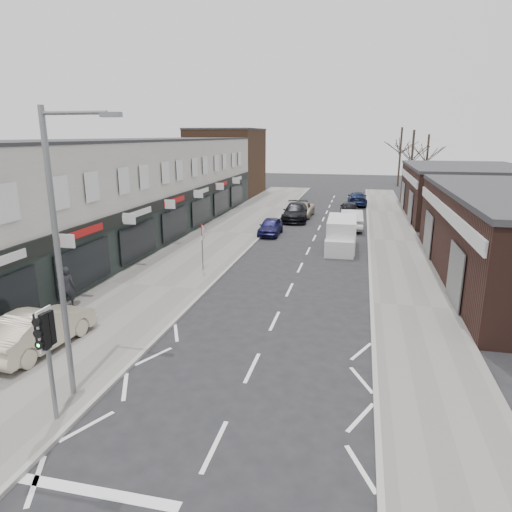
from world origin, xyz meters
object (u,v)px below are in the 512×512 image
Objects in this scene: sedan_on_pavement at (40,329)px; pedestrian at (67,287)px; parked_car_right_b at (349,209)px; parked_car_right_a at (351,219)px; street_lamp at (62,243)px; traffic_light at (46,339)px; warning_sign at (203,233)px; white_van at (341,234)px; parked_car_right_c at (357,198)px; parked_car_left_a at (270,226)px; parked_car_left_c at (301,210)px; parked_car_left_b at (296,212)px.

pedestrian is at bearing -63.55° from sedan_on_pavement.
parked_car_right_a is at bearing 91.40° from parked_car_right_b.
street_lamp reaches higher than parked_car_right_a.
warning_sign is (-0.76, 14.02, -0.21)m from traffic_light.
white_van is 1.04× the size of parked_car_right_c.
white_van is at bearing 85.99° from parked_car_right_c.
traffic_light is 42.09m from parked_car_right_c.
traffic_light reaches higher than parked_car_right_b.
white_van is at bearing 71.78° from street_lamp.
white_van is at bearing -30.76° from parked_car_left_a.
street_lamp is 32.12m from parked_car_left_c.
sedan_on_pavement is (-3.12, 3.52, -1.57)m from traffic_light.
parked_car_left_b is 1.05× the size of parked_car_right_c.
pedestrian is at bearing -129.94° from white_van.
traffic_light is 0.74× the size of parked_car_right_b.
parked_car_left_b is 1.26× the size of parked_car_right_b.
parked_car_right_c reaches higher than parked_car_left_a.
white_van is 12.99m from parked_car_right_b.
parked_car_right_a is (7.71, 14.11, -1.41)m from warning_sign.
street_lamp is 1.66× the size of parked_car_right_a.
parked_car_left_a is at bearing 87.65° from traffic_light.
parked_car_right_c is (8.01, 27.42, -1.47)m from warning_sign.
warning_sign is 7.83m from pedestrian.
pedestrian is 0.34× the size of parked_car_left_b.
parked_car_right_a reaches higher than parked_car_left_b.
parked_car_right_c is at bearing 60.71° from parked_car_left_c.
parked_car_left_a is at bearing 148.18° from white_van.
sedan_on_pavement is at bearing -119.82° from white_van.
sedan_on_pavement is 1.16× the size of parked_car_left_a.
parked_car_right_a is at bearing 86.94° from parked_car_right_c.
parked_car_right_c is at bearing -97.04° from parked_car_right_b.
warning_sign is at bearing -136.49° from white_van.
street_lamp reaches higher than parked_car_right_c.
parked_car_left_c is at bearing 57.31° from parked_car_right_c.
warning_sign is 17.10m from parked_car_left_b.
parked_car_right_c reaches higher than parked_car_right_b.
parked_car_right_c is at bearing 60.96° from parked_car_left_b.
traffic_light is 1.15× the size of warning_sign.
parked_car_left_a is (1.00, 24.41, -1.77)m from traffic_light.
street_lamp is at bearing -93.11° from parked_car_left_a.
parked_car_right_c reaches higher than parked_car_left_c.
pedestrian is at bearing 122.33° from traffic_light.
parked_car_right_b is 7.27m from parked_car_right_c.
parked_car_right_b is at bearing 78.47° from street_lamp.
traffic_light is at bearing 77.17° from parked_car_right_b.
pedestrian reaches higher than parked_car_left_a.
parked_car_left_c is 6.81m from parked_car_right_a.
warning_sign is at bearing 93.10° from traffic_light.
pedestrian is 0.48× the size of parked_car_left_a.
warning_sign is 0.53× the size of parked_car_right_c.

